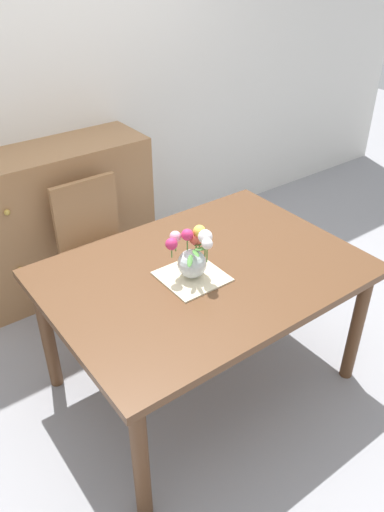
{
  "coord_description": "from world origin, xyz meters",
  "views": [
    {
      "loc": [
        -1.24,
        -1.57,
        2.14
      ],
      "look_at": [
        -0.09,
        -0.02,
        0.88
      ],
      "focal_mm": 35.11,
      "sensor_mm": 36.0,
      "label": 1
    }
  ],
  "objects_px": {
    "dresser": "(48,223)",
    "flower_vase": "(192,255)",
    "dining_table": "(204,283)",
    "chair_far": "(97,243)"
  },
  "relations": [
    {
      "from": "dresser",
      "to": "dining_table",
      "type": "bearing_deg",
      "value": -78.02
    },
    {
      "from": "chair_far",
      "to": "dresser",
      "type": "relative_size",
      "value": 0.64
    },
    {
      "from": "dining_table",
      "to": "dresser",
      "type": "bearing_deg",
      "value": 101.98
    },
    {
      "from": "dining_table",
      "to": "chair_far",
      "type": "bearing_deg",
      "value": 99.32
    },
    {
      "from": "dresser",
      "to": "flower_vase",
      "type": "bearing_deg",
      "value": -81.65
    },
    {
      "from": "dining_table",
      "to": "dresser",
      "type": "distance_m",
      "value": 1.37
    },
    {
      "from": "dining_table",
      "to": "chair_far",
      "type": "distance_m",
      "value": 0.91
    },
    {
      "from": "dining_table",
      "to": "dresser",
      "type": "xyz_separation_m",
      "value": [
        -0.28,
        1.33,
        -0.17
      ]
    },
    {
      "from": "dresser",
      "to": "flower_vase",
      "type": "height_order",
      "value": "flower_vase"
    },
    {
      "from": "dining_table",
      "to": "flower_vase",
      "type": "distance_m",
      "value": 0.23
    }
  ]
}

